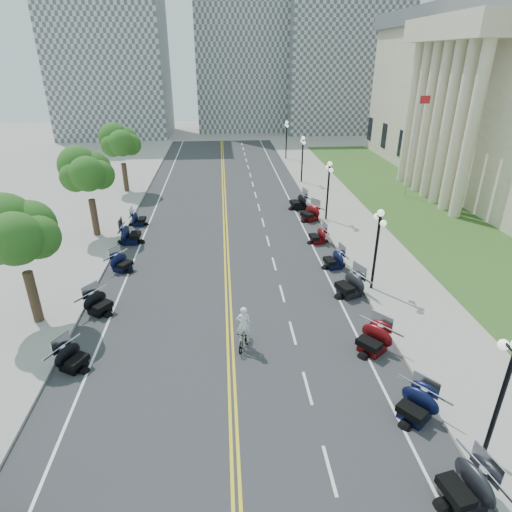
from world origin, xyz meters
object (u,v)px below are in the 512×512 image
object	(u,v)px
flagpole	(412,147)
cyclist_rider	(243,312)
motorcycle_n_3	(466,485)
bicycle	(244,338)

from	to	relation	value
flagpole	cyclist_rider	size ratio (longest dim) A/B	5.25
flagpole	cyclist_rider	bearing A→B (deg)	-127.06
motorcycle_n_3	cyclist_rider	xyz separation A→B (m)	(-6.44, 8.47, 1.23)
flagpole	bicycle	xyz separation A→B (m)	(-17.34, -22.96, -4.49)
bicycle	motorcycle_n_3	bearing A→B (deg)	-34.23
cyclist_rider	motorcycle_n_3	bearing A→B (deg)	127.23
bicycle	flagpole	bearing A→B (deg)	71.48
flagpole	bicycle	world-z (taller)	flagpole
bicycle	cyclist_rider	bearing A→B (deg)	0.00
bicycle	cyclist_rider	xyz separation A→B (m)	(0.00, 0.00, 1.47)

